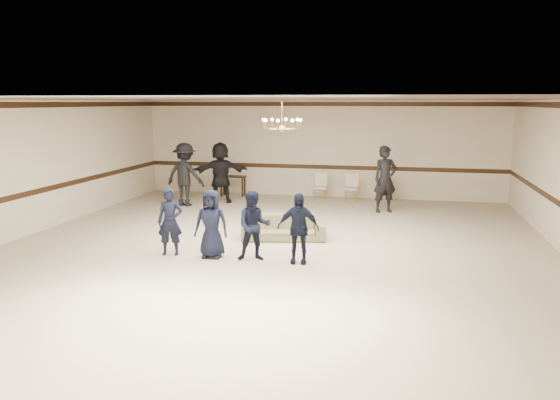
{
  "coord_description": "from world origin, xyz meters",
  "views": [
    {
      "loc": [
        2.62,
        -11.04,
        3.15
      ],
      "look_at": [
        0.29,
        -0.5,
        1.2
      ],
      "focal_mm": 34.99,
      "sensor_mm": 36.0,
      "label": 1
    }
  ],
  "objects": [
    {
      "name": "room",
      "position": [
        0.0,
        0.0,
        1.6
      ],
      "size": [
        12.01,
        14.01,
        3.21
      ],
      "color": "#BDAC91",
      "rests_on": "ground"
    },
    {
      "name": "chair_rail",
      "position": [
        0.0,
        6.99,
        1.0
      ],
      "size": [
        12.0,
        0.02,
        0.14
      ],
      "primitive_type": "cube",
      "color": "black",
      "rests_on": "wall_back"
    },
    {
      "name": "crown_molding",
      "position": [
        0.0,
        6.99,
        3.08
      ],
      "size": [
        12.0,
        0.02,
        0.14
      ],
      "primitive_type": "cube",
      "color": "black",
      "rests_on": "wall_back"
    },
    {
      "name": "chandelier",
      "position": [
        0.0,
        1.0,
        2.88
      ],
      "size": [
        0.94,
        0.94,
        0.89
      ],
      "primitive_type": null,
      "color": "gold",
      "rests_on": "ceiling"
    },
    {
      "name": "boy_a",
      "position": [
        -1.99,
        -0.77,
        0.7
      ],
      "size": [
        0.58,
        0.45,
        1.41
      ],
      "primitive_type": "imported",
      "rotation": [
        0.0,
        0.0,
        0.24
      ],
      "color": "black",
      "rests_on": "floor"
    },
    {
      "name": "boy_b",
      "position": [
        -1.09,
        -0.77,
        0.7
      ],
      "size": [
        0.72,
        0.5,
        1.41
      ],
      "primitive_type": "imported",
      "rotation": [
        0.0,
        0.0,
        0.08
      ],
      "color": "black",
      "rests_on": "floor"
    },
    {
      "name": "boy_c",
      "position": [
        -0.19,
        -0.77,
        0.7
      ],
      "size": [
        0.79,
        0.68,
        1.41
      ],
      "primitive_type": "imported",
      "rotation": [
        0.0,
        0.0,
        0.24
      ],
      "color": "black",
      "rests_on": "floor"
    },
    {
      "name": "boy_d",
      "position": [
        0.71,
        -0.77,
        0.7
      ],
      "size": [
        0.85,
        0.42,
        1.41
      ],
      "primitive_type": "imported",
      "rotation": [
        0.0,
        0.0,
        0.1
      ],
      "color": "black",
      "rests_on": "floor"
    },
    {
      "name": "settee",
      "position": [
        0.03,
        1.03,
        0.28
      ],
      "size": [
        2.04,
        1.14,
        0.56
      ],
      "primitive_type": "imported",
      "rotation": [
        0.0,
        0.0,
        0.21
      ],
      "color": "#6E6C49",
      "rests_on": "floor"
    },
    {
      "name": "adult_left",
      "position": [
        -3.78,
        4.44,
        0.96
      ],
      "size": [
        1.34,
        0.9,
        1.92
      ],
      "primitive_type": "imported",
      "rotation": [
        0.0,
        0.0,
        2.98
      ],
      "color": "black",
      "rests_on": "floor"
    },
    {
      "name": "adult_mid",
      "position": [
        -2.88,
        5.14,
        0.96
      ],
      "size": [
        1.86,
        1.26,
        1.92
      ],
      "primitive_type": "imported",
      "rotation": [
        0.0,
        0.0,
        3.57
      ],
      "color": "black",
      "rests_on": "floor"
    },
    {
      "name": "adult_right",
      "position": [
        2.22,
        4.74,
        0.96
      ],
      "size": [
        0.83,
        0.73,
        1.92
      ],
      "primitive_type": "imported",
      "rotation": [
        0.0,
        0.0,
        0.47
      ],
      "color": "black",
      "rests_on": "floor"
    },
    {
      "name": "banquet_chair_left",
      "position": [
        0.13,
        6.2,
        0.44
      ],
      "size": [
        0.43,
        0.43,
        0.88
      ],
      "primitive_type": null,
      "rotation": [
        0.0,
        0.0,
        0.01
      ],
      "color": "beige",
      "rests_on": "floor"
    },
    {
      "name": "banquet_chair_mid",
      "position": [
        1.13,
        6.2,
        0.44
      ],
      "size": [
        0.43,
        0.43,
        0.88
      ],
      "primitive_type": null,
      "rotation": [
        0.0,
        0.0,
        0.01
      ],
      "color": "beige",
      "rests_on": "floor"
    },
    {
      "name": "banquet_chair_right",
      "position": [
        2.13,
        6.2,
        0.44
      ],
      "size": [
        0.45,
        0.45,
        0.88
      ],
      "primitive_type": null,
      "rotation": [
        0.0,
        0.0,
        0.06
      ],
      "color": "beige",
      "rests_on": "floor"
    },
    {
      "name": "console_table",
      "position": [
        -2.87,
        6.4,
        0.35
      ],
      "size": [
        0.86,
        0.43,
        0.7
      ],
      "primitive_type": "cube",
      "rotation": [
        0.0,
        0.0,
        -0.1
      ],
      "color": "black",
      "rests_on": "floor"
    }
  ]
}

